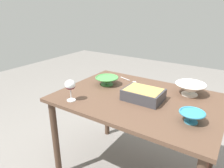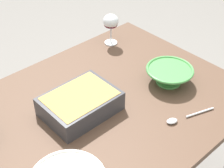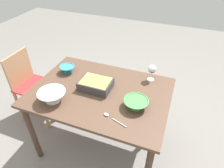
{
  "view_description": "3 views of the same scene",
  "coord_description": "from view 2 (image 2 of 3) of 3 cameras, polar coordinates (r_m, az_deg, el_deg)",
  "views": [
    {
      "loc": [
        -0.62,
        1.32,
        1.42
      ],
      "look_at": [
        0.18,
        0.09,
        0.86
      ],
      "focal_mm": 32.89,
      "sensor_mm": 36.0,
      "label": 1
    },
    {
      "loc": [
        -0.63,
        -0.79,
        1.67
      ],
      "look_at": [
        0.11,
        0.03,
        0.81
      ],
      "focal_mm": 54.27,
      "sensor_mm": 36.0,
      "label": 2
    },
    {
      "loc": [
        0.59,
        -1.25,
        1.89
      ],
      "look_at": [
        0.1,
        0.04,
        0.84
      ],
      "focal_mm": 31.69,
      "sensor_mm": 36.0,
      "label": 3
    }
  ],
  "objects": [
    {
      "name": "dining_table",
      "position": [
        1.43,
        -2.67,
        -7.1
      ],
      "size": [
        1.23,
        0.87,
        0.76
      ],
      "color": "brown",
      "rests_on": "ground_plane"
    },
    {
      "name": "wine_glass",
      "position": [
        1.71,
        -0.2,
        10.25
      ],
      "size": [
        0.08,
        0.08,
        0.16
      ],
      "color": "white",
      "rests_on": "dining_table"
    },
    {
      "name": "casserole_dish",
      "position": [
        1.32,
        -5.39,
        -3.18
      ],
      "size": [
        0.28,
        0.21,
        0.08
      ],
      "color": "#38383D",
      "rests_on": "dining_table"
    },
    {
      "name": "small_bowl",
      "position": [
        1.49,
        9.63,
        1.6
      ],
      "size": [
        0.21,
        0.21,
        0.07
      ],
      "color": "#4C994C",
      "rests_on": "dining_table"
    },
    {
      "name": "serving_spoon",
      "position": [
        1.33,
        11.51,
        -5.69
      ],
      "size": [
        0.21,
        0.09,
        0.01
      ],
      "color": "silver",
      "rests_on": "dining_table"
    }
  ]
}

